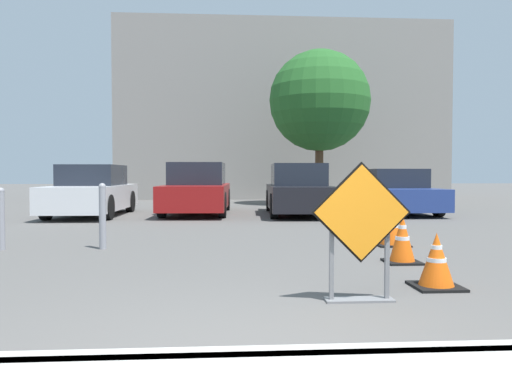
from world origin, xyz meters
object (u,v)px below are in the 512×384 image
at_px(traffic_cone_third, 392,227).
at_px(traffic_cone_fifth, 368,209).
at_px(road_closed_sign, 361,226).
at_px(traffic_cone_nearest, 436,261).
at_px(traffic_cone_fourth, 384,217).
at_px(parked_car_nearest, 92,192).
at_px(parked_car_second, 197,190).
at_px(bollard_second, 1,217).
at_px(bollard_nearest, 102,214).
at_px(parked_car_third, 298,191).
at_px(parked_car_fourth, 393,193).
at_px(traffic_cone_second, 402,239).

relative_size(traffic_cone_third, traffic_cone_fifth, 0.80).
distance_m(road_closed_sign, traffic_cone_nearest, 1.19).
bearing_deg(traffic_cone_fourth, parked_car_nearest, 143.72).
distance_m(road_closed_sign, parked_car_second, 10.91).
bearing_deg(traffic_cone_nearest, bollard_second, 152.52).
bearing_deg(traffic_cone_fourth, bollard_nearest, -163.72).
bearing_deg(bollard_second, bollard_nearest, 0.00).
bearing_deg(bollard_nearest, parked_car_third, 57.51).
relative_size(parked_car_nearest, parked_car_fourth, 1.05).
bearing_deg(traffic_cone_nearest, parked_car_third, 90.20).
relative_size(traffic_cone_second, parked_car_second, 0.14).
xyz_separation_m(parked_car_nearest, parked_car_fourth, (9.10, 0.30, -0.05)).
distance_m(traffic_cone_nearest, traffic_cone_fourth, 4.62).
relative_size(traffic_cone_third, parked_car_third, 0.15).
distance_m(traffic_cone_nearest, parked_car_second, 10.64).
bearing_deg(parked_car_third, parked_car_nearest, 2.40).
xyz_separation_m(traffic_cone_second, parked_car_second, (-3.24, 8.69, 0.39)).
xyz_separation_m(road_closed_sign, parked_car_third, (0.94, 10.15, -0.03)).
xyz_separation_m(traffic_cone_third, parked_car_nearest, (-6.68, 6.57, 0.37)).
bearing_deg(road_closed_sign, traffic_cone_nearest, 28.38).
bearing_deg(traffic_cone_fourth, road_closed_sign, -110.43).
bearing_deg(parked_car_third, traffic_cone_fourth, 103.32).
relative_size(parked_car_second, bollard_second, 4.73).
distance_m(road_closed_sign, traffic_cone_third, 3.98).
bearing_deg(parked_car_second, traffic_cone_nearest, 109.50).
bearing_deg(traffic_cone_second, parked_car_fourth, 71.59).
distance_m(parked_car_nearest, bollard_nearest, 6.90).
bearing_deg(traffic_cone_nearest, parked_car_fourth, 73.28).
xyz_separation_m(parked_car_nearest, bollard_nearest, (1.86, -6.64, -0.12)).
bearing_deg(traffic_cone_nearest, traffic_cone_second, 83.43).
height_order(traffic_cone_second, parked_car_fourth, parked_car_fourth).
distance_m(traffic_cone_nearest, bollard_nearest, 5.21).
bearing_deg(traffic_cone_second, parked_car_nearest, 127.43).
bearing_deg(traffic_cone_nearest, bollard_nearest, 144.40).
bearing_deg(bollard_second, traffic_cone_fifth, 24.91).
bearing_deg(bollard_nearest, traffic_cone_fifth, 31.10).
height_order(traffic_cone_nearest, traffic_cone_fourth, traffic_cone_fourth).
xyz_separation_m(traffic_cone_nearest, parked_car_third, (-0.03, 9.63, 0.41)).
relative_size(traffic_cone_third, bollard_second, 0.65).
height_order(parked_car_third, bollard_nearest, parked_car_third).
height_order(traffic_cone_third, parked_car_third, parked_car_third).
relative_size(traffic_cone_nearest, traffic_cone_fifth, 0.72).
relative_size(traffic_cone_nearest, traffic_cone_third, 0.90).
xyz_separation_m(traffic_cone_second, parked_car_third, (-0.20, 8.14, 0.37)).
height_order(parked_car_nearest, parked_car_second, parked_car_second).
bearing_deg(parked_car_fourth, bollard_second, 38.03).
relative_size(traffic_cone_fifth, parked_car_third, 0.18).
bearing_deg(parked_car_fourth, parked_car_second, -2.08).
distance_m(traffic_cone_third, traffic_cone_fifth, 3.18).
bearing_deg(bollard_second, traffic_cone_third, 0.70).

